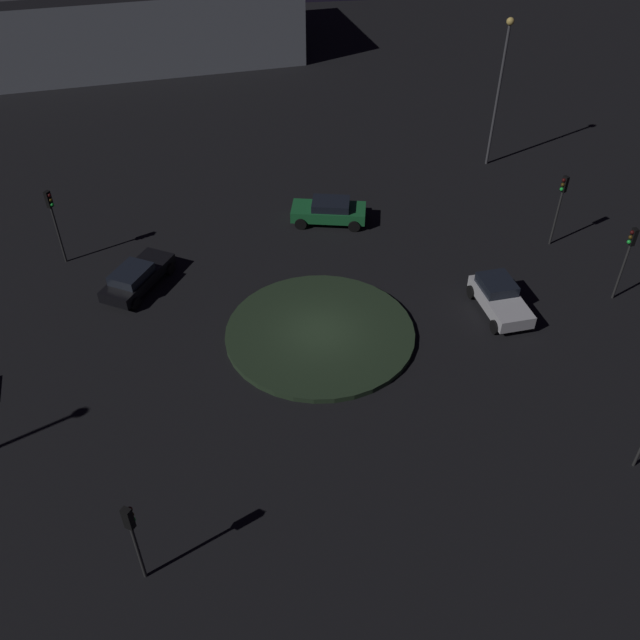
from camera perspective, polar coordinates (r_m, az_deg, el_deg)
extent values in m
plane|color=black|center=(32.81, 0.00, -1.26)|extent=(115.58, 115.58, 0.00)
cylinder|color=#263823|center=(32.72, 0.00, -1.08)|extent=(9.12, 9.12, 0.27)
cube|color=#1E7238|center=(40.88, 0.72, 9.03)|extent=(2.74, 4.67, 0.65)
cube|color=black|center=(40.60, 0.91, 9.69)|extent=(2.05, 2.49, 0.45)
cylinder|color=black|center=(41.77, 2.99, 9.18)|extent=(0.37, 0.73, 0.70)
cylinder|color=black|center=(40.20, 2.88, 7.87)|extent=(0.37, 0.73, 0.70)
cylinder|color=black|center=(41.95, -1.36, 9.37)|extent=(0.37, 0.73, 0.70)
cylinder|color=black|center=(40.39, -1.63, 8.07)|extent=(0.37, 0.73, 0.70)
cube|color=black|center=(36.74, -15.00, 3.47)|extent=(4.78, 3.76, 0.58)
cube|color=black|center=(36.14, -15.55, 3.74)|extent=(2.58, 2.37, 0.48)
cylinder|color=black|center=(38.39, -14.65, 4.74)|extent=(0.64, 0.50, 0.62)
cylinder|color=black|center=(37.50, -12.47, 4.21)|extent=(0.64, 0.50, 0.62)
cylinder|color=black|center=(36.39, -17.45, 1.97)|extent=(0.64, 0.50, 0.62)
cylinder|color=black|center=(35.45, -15.22, 1.35)|extent=(0.64, 0.50, 0.62)
cube|color=white|center=(34.92, 14.90, 1.53)|extent=(4.12, 2.16, 0.65)
cube|color=black|center=(35.03, 14.61, 2.91)|extent=(1.97, 1.74, 0.51)
cylinder|color=black|center=(34.56, 17.12, -0.12)|extent=(0.72, 0.29, 0.70)
cylinder|color=black|center=(33.78, 14.46, -0.57)|extent=(0.72, 0.29, 0.70)
cylinder|color=black|center=(36.48, 15.14, 2.67)|extent=(0.72, 0.29, 0.70)
cylinder|color=black|center=(35.74, 12.58, 2.31)|extent=(0.72, 0.29, 0.70)
cylinder|color=#2D2D2D|center=(37.29, 23.94, 3.69)|extent=(0.12, 0.12, 3.26)
cube|color=black|center=(36.23, 24.79, 6.35)|extent=(0.31, 0.24, 0.90)
sphere|color=#3F0C0C|center=(36.02, 24.72, 6.69)|extent=(0.20, 0.20, 0.20)
sphere|color=#4C380F|center=(36.15, 24.60, 6.34)|extent=(0.20, 0.20, 0.20)
sphere|color=#1EE53F|center=(36.28, 24.49, 5.98)|extent=(0.20, 0.20, 0.20)
cylinder|color=#2D2D2D|center=(40.52, 19.17, 8.06)|extent=(0.12, 0.12, 3.37)
cube|color=black|center=(39.52, 19.83, 10.68)|extent=(0.36, 0.32, 0.90)
sphere|color=#3F0C0C|center=(39.30, 19.78, 10.98)|extent=(0.20, 0.20, 0.20)
sphere|color=#4C380F|center=(39.42, 19.69, 10.63)|extent=(0.20, 0.20, 0.20)
sphere|color=#1EE53F|center=(39.54, 19.60, 10.29)|extent=(0.20, 0.20, 0.20)
cylinder|color=#2D2D2D|center=(24.21, -14.98, -18.31)|extent=(0.12, 0.12, 2.90)
cube|color=black|center=(22.66, -15.80, -15.73)|extent=(0.35, 0.37, 0.90)
sphere|color=#3F0C0C|center=(22.50, -15.69, -15.07)|extent=(0.20, 0.20, 0.20)
sphere|color=#4C380F|center=(22.72, -15.57, -15.47)|extent=(0.20, 0.20, 0.20)
sphere|color=#1EE53F|center=(22.93, -15.45, -15.86)|extent=(0.20, 0.20, 0.20)
cylinder|color=#2D2D2D|center=(39.39, -21.06, 6.68)|extent=(0.12, 0.12, 3.44)
cube|color=black|center=(38.34, -21.81, 9.38)|extent=(0.37, 0.34, 0.90)
sphere|color=#3F0C0C|center=(38.12, -21.75, 9.70)|extent=(0.20, 0.20, 0.20)
sphere|color=#4C380F|center=(38.25, -21.65, 9.35)|extent=(0.20, 0.20, 0.20)
sphere|color=#1EE53F|center=(38.37, -21.56, 9.01)|extent=(0.20, 0.20, 0.20)
cylinder|color=#4C4C51|center=(47.46, 14.65, 17.55)|extent=(0.18, 0.18, 9.16)
sphere|color=#F9D166|center=(46.00, 15.68, 22.97)|extent=(0.47, 0.47, 0.47)
cube|color=#8C939E|center=(69.90, -16.69, 22.98)|extent=(18.43, 33.42, 6.40)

